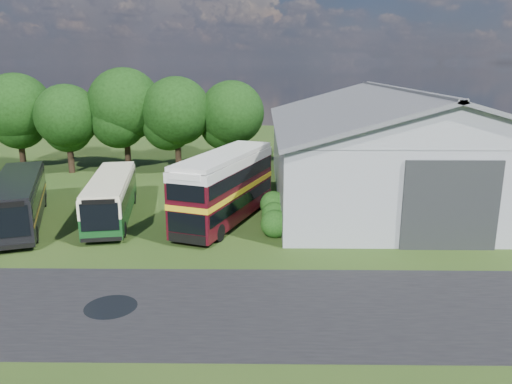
{
  "coord_description": "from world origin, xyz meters",
  "views": [
    {
      "loc": [
        4.86,
        -21.97,
        9.94
      ],
      "look_at": [
        4.46,
        8.0,
        2.18
      ],
      "focal_mm": 35.0,
      "sensor_mm": 36.0,
      "label": 1
    }
  ],
  "objects_px": {
    "storage_shed": "(395,141)",
    "bus_maroon_double": "(225,188)",
    "bus_green_single": "(111,197)",
    "bus_dark_single": "(19,200)"
  },
  "relations": [
    {
      "from": "storage_shed",
      "to": "bus_green_single",
      "type": "xyz_separation_m",
      "value": [
        -19.97,
        -6.8,
        -2.65
      ]
    },
    {
      "from": "storage_shed",
      "to": "bus_maroon_double",
      "type": "distance_m",
      "value": 14.57
    },
    {
      "from": "bus_green_single",
      "to": "storage_shed",
      "type": "bearing_deg",
      "value": 9.19
    },
    {
      "from": "bus_maroon_double",
      "to": "storage_shed",
      "type": "bearing_deg",
      "value": 49.84
    },
    {
      "from": "storage_shed",
      "to": "bus_maroon_double",
      "type": "height_order",
      "value": "storage_shed"
    },
    {
      "from": "storage_shed",
      "to": "bus_dark_single",
      "type": "bearing_deg",
      "value": -162.45
    },
    {
      "from": "storage_shed",
      "to": "bus_dark_single",
      "type": "height_order",
      "value": "storage_shed"
    },
    {
      "from": "storage_shed",
      "to": "bus_maroon_double",
      "type": "relative_size",
      "value": 2.31
    },
    {
      "from": "bus_dark_single",
      "to": "bus_green_single",
      "type": "bearing_deg",
      "value": -6.95
    },
    {
      "from": "storage_shed",
      "to": "bus_green_single",
      "type": "relative_size",
      "value": 2.34
    }
  ]
}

